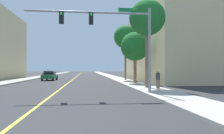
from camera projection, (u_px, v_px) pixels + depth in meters
ground at (75, 78)px, 45.51m from camera, size 192.00×192.00×0.00m
sidewalk_left at (36, 77)px, 44.57m from camera, size 2.84×168.00×0.15m
sidewalk_right at (113, 77)px, 46.46m from camera, size 2.84×168.00×0.15m
lane_marking_center at (75, 78)px, 45.51m from camera, size 0.16×144.00×0.01m
building_right_near at (191, 48)px, 35.70m from camera, size 17.95×23.43×10.88m
traffic_signal_mast at (113, 30)px, 15.45m from camera, size 8.98×0.36×6.21m
palm_near at (147, 19)px, 20.03m from camera, size 3.38×3.38×8.21m
palm_mid at (135, 47)px, 26.75m from camera, size 3.58×3.58×6.32m
palm_far at (125, 37)px, 33.47m from camera, size 3.62×3.62×8.54m
car_green at (50, 76)px, 35.22m from camera, size 2.08×4.41×1.42m
car_red at (49, 74)px, 43.38m from camera, size 1.92×3.93×1.47m
pedestrian at (158, 79)px, 18.96m from camera, size 0.38×0.38×1.59m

